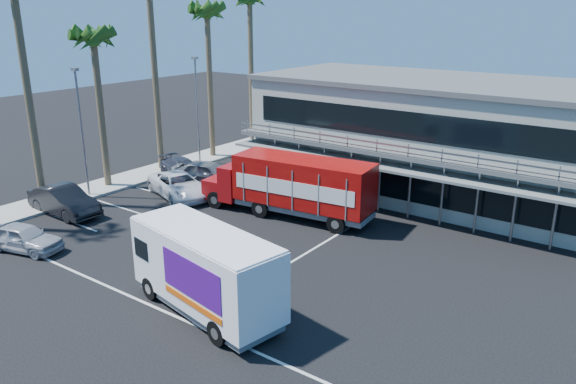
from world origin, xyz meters
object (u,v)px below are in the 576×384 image
Objects in this scene: white_van at (206,270)px; parked_car_a at (24,238)px; red_truck at (292,184)px; parked_car_b at (64,201)px.

parked_car_a is at bearing -164.49° from white_van.
red_truck is 13.30m from parked_car_b.
red_truck is 14.21m from parked_car_a.
red_truck is 2.65× the size of parked_car_a.
white_van is 1.83× the size of parked_car_a.
parked_car_a is 0.79× the size of parked_car_b.
red_truck is 1.45× the size of white_van.
red_truck is at bearing -49.20° from parked_car_a.
white_van is 1.45× the size of parked_car_b.
parked_car_b is (-14.49, 3.19, -0.98)m from white_van.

